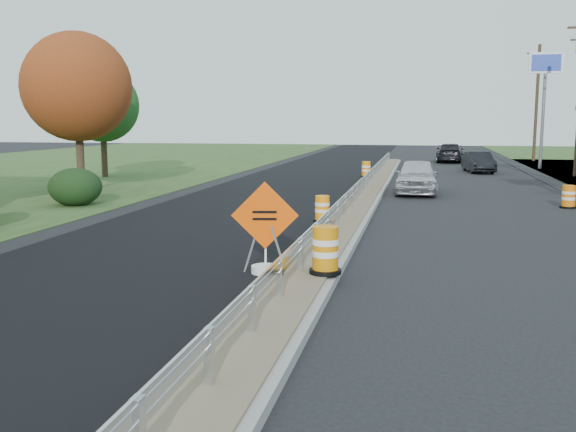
% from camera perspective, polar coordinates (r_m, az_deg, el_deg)
% --- Properties ---
extents(ground, '(140.00, 140.00, 0.00)m').
position_cam_1_polar(ground, '(17.59, 3.54, -2.61)').
color(ground, black).
rests_on(ground, ground).
extents(milled_overlay, '(7.20, 120.00, 0.01)m').
position_cam_1_polar(milled_overlay, '(28.14, -2.41, 1.63)').
color(milled_overlay, black).
rests_on(milled_overlay, ground).
extents(median, '(1.60, 55.00, 0.23)m').
position_cam_1_polar(median, '(25.41, 6.14, 1.08)').
color(median, gray).
rests_on(median, ground).
extents(guardrail, '(0.10, 46.15, 0.72)m').
position_cam_1_polar(guardrail, '(26.33, 6.38, 2.68)').
color(guardrail, silver).
rests_on(guardrail, median).
extents(pylon_sign_north, '(2.20, 0.30, 7.90)m').
position_cam_1_polar(pylon_sign_north, '(47.86, 21.90, 11.65)').
color(pylon_sign_north, slate).
rests_on(pylon_sign_north, ground).
extents(utility_pole_north, '(1.90, 0.26, 9.40)m').
position_cam_1_polar(utility_pole_north, '(56.82, 21.24, 9.55)').
color(utility_pole_north, '#473523').
rests_on(utility_pole_north, ground).
extents(hedge_north, '(2.09, 2.09, 1.52)m').
position_cam_1_polar(hedge_north, '(26.84, -18.39, 2.48)').
color(hedge_north, black).
rests_on(hedge_north, ground).
extents(tree_near_red, '(4.95, 4.95, 7.35)m').
position_cam_1_polar(tree_near_red, '(31.21, -18.25, 10.83)').
color(tree_near_red, '#473523').
rests_on(tree_near_red, ground).
extents(tree_near_back, '(4.29, 4.29, 6.37)m').
position_cam_1_polar(tree_near_back, '(39.64, -16.19, 9.41)').
color(tree_near_back, '#473523').
rests_on(tree_near_back, ground).
extents(caution_sign, '(1.48, 0.62, 2.06)m').
position_cam_1_polar(caution_sign, '(14.28, -2.05, -3.08)').
color(caution_sign, white).
rests_on(caution_sign, ground).
extents(barrel_median_near, '(0.68, 0.68, 0.99)m').
position_cam_1_polar(barrel_median_near, '(13.35, 3.34, -3.12)').
color(barrel_median_near, black).
rests_on(barrel_median_near, median).
extents(barrel_median_mid, '(0.56, 0.56, 0.82)m').
position_cam_1_polar(barrel_median_mid, '(20.09, 3.06, 0.60)').
color(barrel_median_mid, black).
rests_on(barrel_median_mid, median).
extents(barrel_median_far, '(0.60, 0.60, 0.87)m').
position_cam_1_polar(barrel_median_far, '(35.91, 6.96, 4.11)').
color(barrel_median_far, black).
rests_on(barrel_median_far, median).
extents(barrel_shoulder_near, '(0.61, 0.61, 0.89)m').
position_cam_1_polar(barrel_shoulder_near, '(27.09, 23.67, 1.54)').
color(barrel_shoulder_near, black).
rests_on(barrel_shoulder_near, ground).
extents(car_silver, '(1.90, 4.67, 1.59)m').
position_cam_1_polar(car_silver, '(30.40, 11.38, 3.48)').
color(car_silver, silver).
rests_on(car_silver, ground).
extents(car_dark_mid, '(1.98, 4.26, 1.35)m').
position_cam_1_polar(car_dark_mid, '(43.50, 16.58, 4.63)').
color(car_dark_mid, black).
rests_on(car_dark_mid, ground).
extents(car_dark_far, '(2.34, 5.24, 1.49)m').
position_cam_1_polar(car_dark_far, '(53.41, 14.19, 5.47)').
color(car_dark_far, black).
rests_on(car_dark_far, ground).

